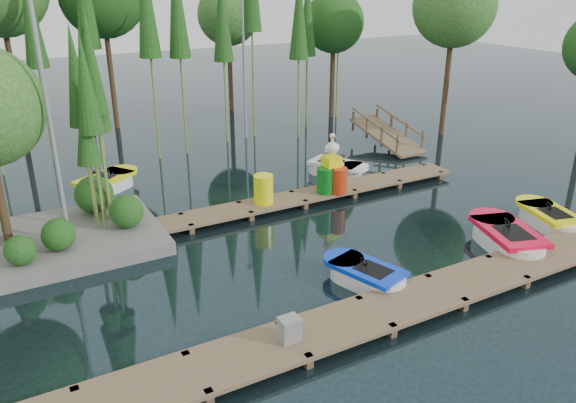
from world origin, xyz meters
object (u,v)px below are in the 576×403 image
boat_red (506,239)px  yellow_barrel (263,189)px  boat_yellow_far (106,183)px  drum_cluster (333,174)px  island (18,142)px  utility_cabinet (290,329)px  boat_blue (365,276)px

boat_red → yellow_barrel: (-4.94, 5.83, 0.50)m
boat_yellow_far → drum_cluster: (6.82, -4.70, 0.63)m
island → yellow_barrel: size_ratio=6.92×
yellow_barrel → drum_cluster: 2.64m
boat_red → drum_cluster: size_ratio=1.54×
boat_red → utility_cabinet: (-7.86, -1.17, 0.28)m
boat_yellow_far → yellow_barrel: yellow_barrel is taller
island → yellow_barrel: 7.42m
utility_cabinet → drum_cluster: size_ratio=0.25×
boat_red → utility_cabinet: bearing=-153.4°
utility_cabinet → boat_yellow_far: bearing=96.3°
boat_blue → utility_cabinet: bearing=-171.0°
boat_yellow_far → yellow_barrel: bearing=-61.0°
boat_red → boat_yellow_far: bearing=149.4°
drum_cluster → boat_red: bearing=-67.9°
yellow_barrel → boat_yellow_far: bearing=132.7°
boat_blue → boat_yellow_far: 10.95m
island → boat_blue: bearing=-41.5°
boat_red → boat_blue: bearing=-165.7°
utility_cabinet → yellow_barrel: bearing=67.4°
utility_cabinet → yellow_barrel: (2.92, 7.00, 0.23)m
boat_yellow_far → drum_cluster: 8.31m
boat_blue → yellow_barrel: (-0.14, 5.51, 0.56)m
boat_blue → drum_cluster: drum_cluster is taller
boat_yellow_far → yellow_barrel: 6.20m
boat_yellow_far → drum_cluster: drum_cluster is taller
boat_blue → drum_cluster: size_ratio=1.25×
island → boat_red: 13.94m
island → drum_cluster: (9.61, -0.95, -2.27)m
boat_blue → drum_cluster: bearing=48.1°
boat_yellow_far → island: bearing=-140.3°
boat_blue → boat_yellow_far: boat_yellow_far is taller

